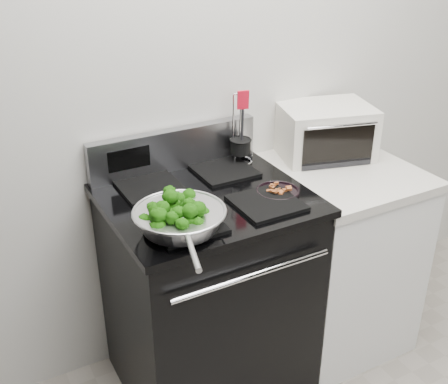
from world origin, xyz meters
TOP-DOWN VIEW (x-y plane):
  - back_wall at (0.00, 1.75)m, footprint 4.00×0.02m
  - gas_range at (-0.30, 1.41)m, footprint 0.79×0.69m
  - counter at (0.39, 1.41)m, footprint 0.62×0.68m
  - skillet at (-0.50, 1.22)m, footprint 0.33×0.51m
  - broccoli_pile at (-0.50, 1.22)m, footprint 0.26×0.26m
  - bacon_plate at (-0.04, 1.30)m, footprint 0.17×0.17m
  - utensil_holder at (-0.02, 1.63)m, footprint 0.11×0.11m
  - toaster_oven at (0.41, 1.59)m, footprint 0.48×0.41m

SIDE VIEW (x-z plane):
  - counter at x=0.39m, z-range 0.00..0.92m
  - gas_range at x=-0.30m, z-range -0.08..1.05m
  - bacon_plate at x=-0.04m, z-range 0.95..0.99m
  - skillet at x=-0.50m, z-range 0.97..1.04m
  - utensil_holder at x=-0.02m, z-range 0.84..1.18m
  - broccoli_pile at x=-0.50m, z-range 0.98..1.07m
  - toaster_oven at x=0.41m, z-range 0.92..1.16m
  - back_wall at x=0.00m, z-range 0.00..2.70m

